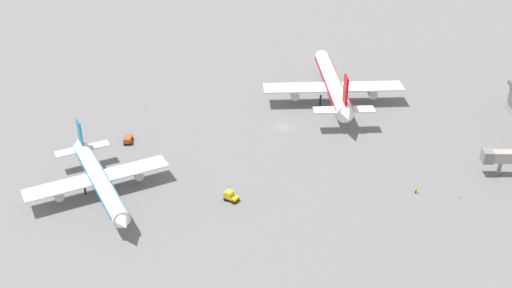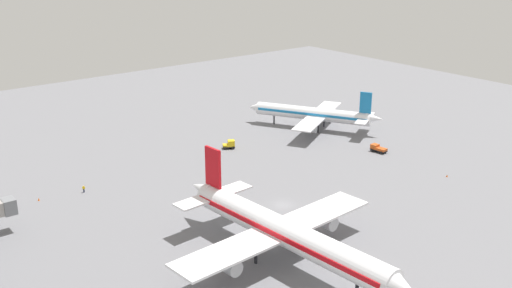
{
  "view_description": "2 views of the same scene",
  "coord_description": "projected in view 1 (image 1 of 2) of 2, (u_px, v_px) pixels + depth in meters",
  "views": [
    {
      "loc": [
        -149.48,
        4.7,
        77.56
      ],
      "look_at": [
        -21.61,
        7.23,
        6.49
      ],
      "focal_mm": 41.1,
      "sensor_mm": 36.0,
      "label": 1
    },
    {
      "loc": [
        89.14,
        -78.31,
        54.61
      ],
      "look_at": [
        -23.68,
        11.51,
        5.12
      ],
      "focal_mm": 42.13,
      "sensor_mm": 36.0,
      "label": 2
    }
  ],
  "objects": [
    {
      "name": "baggage_tug",
      "position": [
        230.0,
        196.0,
        135.58
      ],
      "size": [
        3.43,
        3.73,
        2.3
      ],
      "rotation": [
        0.0,
        0.0,
        1.05
      ],
      "color": "black",
      "rests_on": "ground"
    },
    {
      "name": "airplane_taxiing",
      "position": [
        333.0,
        84.0,
        181.14
      ],
      "size": [
        53.87,
        43.27,
        16.39
      ],
      "rotation": [
        0.0,
        0.0,
        0.07
      ],
      "color": "white",
      "rests_on": "ground"
    },
    {
      "name": "ground_crew_worker",
      "position": [
        416.0,
        190.0,
        138.25
      ],
      "size": [
        0.51,
        0.52,
        1.67
      ],
      "rotation": [
        0.0,
        0.0,
        2.66
      ],
      "color": "#1E2338",
      "rests_on": "ground"
    },
    {
      "name": "ground",
      "position": [
        283.0,
        127.0,
        168.22
      ],
      "size": [
        288.0,
        288.0,
        0.0
      ],
      "primitive_type": "plane",
      "color": "slate"
    },
    {
      "name": "safety_cone_mid_apron",
      "position": [
        146.0,
        106.0,
        179.82
      ],
      "size": [
        0.44,
        0.44,
        0.6
      ],
      "primitive_type": "cone",
      "color": "#EA590C",
      "rests_on": "ground"
    },
    {
      "name": "airplane_at_gate",
      "position": [
        99.0,
        179.0,
        135.5
      ],
      "size": [
        38.23,
        31.95,
        12.79
      ],
      "rotation": [
        0.0,
        0.0,
        3.65
      ],
      "color": "white",
      "rests_on": "ground"
    },
    {
      "name": "pushback_tractor",
      "position": [
        128.0,
        139.0,
        159.93
      ],
      "size": [
        4.55,
        2.53,
        1.9
      ],
      "rotation": [
        0.0,
        0.0,
        3.23
      ],
      "color": "black",
      "rests_on": "ground"
    },
    {
      "name": "safety_cone_near_gate",
      "position": [
        459.0,
        197.0,
        136.73
      ],
      "size": [
        0.44,
        0.44,
        0.6
      ],
      "primitive_type": "cone",
      "color": "#EA590C",
      "rests_on": "ground"
    }
  ]
}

